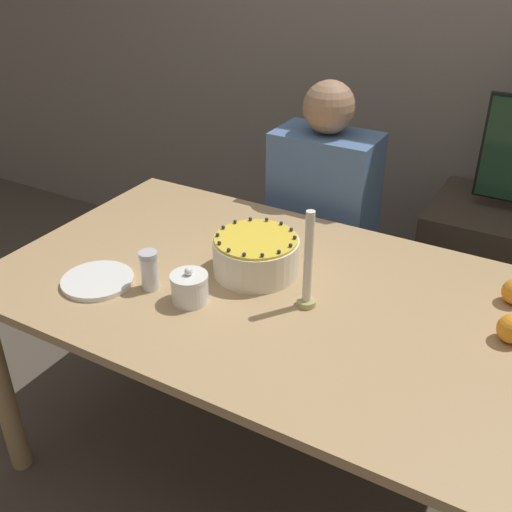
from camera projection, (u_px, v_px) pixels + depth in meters
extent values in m
plane|color=#4C4238|center=(263.00, 463.00, 2.19)|extent=(12.00, 12.00, 0.00)
cube|color=slate|center=(422.00, 32.00, 2.60)|extent=(8.00, 0.05, 2.60)
cube|color=tan|center=(265.00, 289.00, 1.82)|extent=(1.65, 1.00, 0.03)
cylinder|color=tan|center=(1.00, 386.00, 2.01)|extent=(0.07, 0.07, 0.74)
cylinder|color=tan|center=(162.00, 269.00, 2.67)|extent=(0.07, 0.07, 0.74)
cylinder|color=#EFE5CC|center=(256.00, 256.00, 1.85)|extent=(0.27, 0.27, 0.11)
cylinder|color=yellow|center=(256.00, 239.00, 1.82)|extent=(0.26, 0.26, 0.01)
sphere|color=#23284C|center=(291.00, 245.00, 1.76)|extent=(0.01, 0.01, 0.01)
sphere|color=#23284C|center=(295.00, 237.00, 1.81)|extent=(0.01, 0.01, 0.01)
sphere|color=#23284C|center=(291.00, 229.00, 1.85)|extent=(0.01, 0.01, 0.01)
sphere|color=#23284C|center=(281.00, 223.00, 1.89)|extent=(0.01, 0.01, 0.01)
sphere|color=#23284C|center=(267.00, 219.00, 1.91)|extent=(0.01, 0.01, 0.01)
sphere|color=#23284C|center=(250.00, 219.00, 1.92)|extent=(0.01, 0.01, 0.01)
sphere|color=#23284C|center=(235.00, 222.00, 1.90)|extent=(0.01, 0.01, 0.01)
sphere|color=#23284C|center=(223.00, 227.00, 1.86)|extent=(0.01, 0.01, 0.01)
sphere|color=#23284C|center=(218.00, 235.00, 1.82)|extent=(0.01, 0.01, 0.01)
sphere|color=#23284C|center=(219.00, 243.00, 1.78)|extent=(0.01, 0.01, 0.01)
sphere|color=#23284C|center=(229.00, 250.00, 1.74)|extent=(0.01, 0.01, 0.01)
sphere|color=#23284C|center=(244.00, 254.00, 1.72)|extent=(0.01, 0.01, 0.01)
sphere|color=#23284C|center=(262.00, 255.00, 1.71)|extent=(0.01, 0.01, 0.01)
sphere|color=#23284C|center=(279.00, 252.00, 1.73)|extent=(0.01, 0.01, 0.01)
cylinder|color=white|center=(190.00, 290.00, 1.72)|extent=(0.11, 0.11, 0.08)
cylinder|color=white|center=(189.00, 277.00, 1.70)|extent=(0.11, 0.11, 0.01)
sphere|color=white|center=(189.00, 271.00, 1.69)|extent=(0.02, 0.02, 0.02)
cylinder|color=white|center=(150.00, 273.00, 1.77)|extent=(0.05, 0.05, 0.11)
cylinder|color=silver|center=(148.00, 255.00, 1.74)|extent=(0.06, 0.06, 0.02)
cylinder|color=white|center=(98.00, 282.00, 1.82)|extent=(0.22, 0.22, 0.01)
cylinder|color=white|center=(97.00, 279.00, 1.81)|extent=(0.22, 0.22, 0.01)
cylinder|color=tan|center=(306.00, 302.00, 1.71)|extent=(0.06, 0.06, 0.02)
cylinder|color=silver|center=(308.00, 257.00, 1.64)|extent=(0.03, 0.03, 0.28)
sphere|color=orange|center=(512.00, 329.00, 1.56)|extent=(0.08, 0.08, 0.08)
cube|color=#595960|center=(317.00, 308.00, 2.66)|extent=(0.34, 0.34, 0.45)
cube|color=#4C6B99|center=(323.00, 203.00, 2.40)|extent=(0.40, 0.24, 0.58)
sphere|color=#9E7556|center=(329.00, 107.00, 2.21)|extent=(0.20, 0.20, 0.20)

